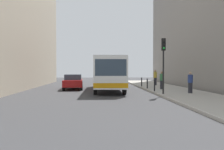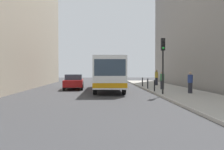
% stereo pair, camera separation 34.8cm
% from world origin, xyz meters
% --- Properties ---
extents(ground_plane, '(80.00, 80.00, 0.00)m').
position_xyz_m(ground_plane, '(0.00, 0.00, 0.00)').
color(ground_plane, '#38383A').
extents(sidewalk, '(4.40, 40.00, 0.15)m').
position_xyz_m(sidewalk, '(5.40, 0.00, 0.07)').
color(sidewalk, '#ADA89E').
rests_on(sidewalk, ground).
extents(bus, '(2.70, 11.06, 3.00)m').
position_xyz_m(bus, '(-0.26, 3.61, 1.73)').
color(bus, white).
rests_on(bus, ground).
extents(car_beside_bus, '(2.08, 4.50, 1.48)m').
position_xyz_m(car_beside_bus, '(-3.72, 4.81, 0.78)').
color(car_beside_bus, maroon).
rests_on(car_beside_bus, ground).
extents(traffic_light, '(0.28, 0.33, 4.10)m').
position_xyz_m(traffic_light, '(3.55, -1.70, 3.01)').
color(traffic_light, black).
rests_on(traffic_light, sidewalk).
extents(bollard_near, '(0.11, 0.11, 0.95)m').
position_xyz_m(bollard_near, '(3.45, 0.53, 0.62)').
color(bollard_near, black).
rests_on(bollard_near, sidewalk).
extents(bollard_mid, '(0.11, 0.11, 0.95)m').
position_xyz_m(bollard_mid, '(3.45, 3.39, 0.62)').
color(bollard_mid, black).
rests_on(bollard_mid, sidewalk).
extents(bollard_far, '(0.11, 0.11, 0.95)m').
position_xyz_m(bollard_far, '(3.45, 6.25, 0.62)').
color(bollard_far, black).
rests_on(bollard_far, sidewalk).
extents(pedestrian_near_signal, '(0.38, 0.38, 1.63)m').
position_xyz_m(pedestrian_near_signal, '(5.78, -1.25, 0.96)').
color(pedestrian_near_signal, '#26262D').
rests_on(pedestrian_near_signal, sidewalk).
extents(pedestrian_mid_sidewalk, '(0.38, 0.38, 1.63)m').
position_xyz_m(pedestrian_mid_sidewalk, '(4.62, 2.52, 0.96)').
color(pedestrian_mid_sidewalk, '#26262D').
rests_on(pedestrian_mid_sidewalk, sidewalk).
extents(pedestrian_far_sidewalk, '(0.38, 0.38, 1.77)m').
position_xyz_m(pedestrian_far_sidewalk, '(5.41, 8.11, 1.04)').
color(pedestrian_far_sidewalk, '#26262D').
rests_on(pedestrian_far_sidewalk, sidewalk).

